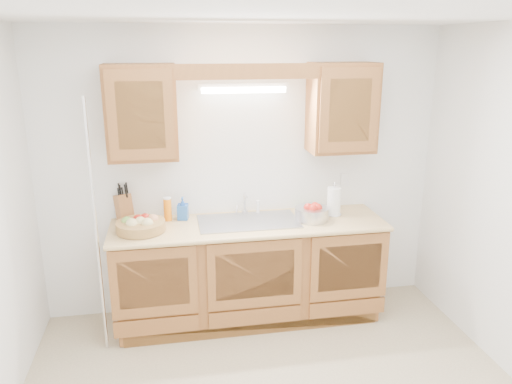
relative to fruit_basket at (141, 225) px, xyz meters
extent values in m
plane|color=white|center=(0.89, -1.15, 1.55)|extent=(3.50, 3.50, 0.00)
cube|color=white|center=(0.89, 0.35, 0.30)|extent=(3.50, 0.02, 2.50)
cube|color=#A56230|center=(0.89, 0.05, -0.51)|extent=(2.20, 0.60, 0.86)
cube|color=#D8B771|center=(0.89, 0.04, -0.07)|extent=(2.30, 0.63, 0.04)
cube|color=#A56230|center=(0.06, 0.19, 0.87)|extent=(0.55, 0.33, 0.75)
cube|color=#A56230|center=(1.72, 0.19, 0.87)|extent=(0.55, 0.33, 0.75)
cube|color=#A56230|center=(0.89, 0.04, 1.19)|extent=(2.20, 0.05, 0.12)
cylinder|color=white|center=(0.89, 0.25, 1.03)|extent=(0.70, 0.05, 0.05)
cube|color=white|center=(0.89, 0.28, 1.06)|extent=(0.76, 0.06, 0.05)
cube|color=#9E9EA3|center=(0.89, 0.06, -0.05)|extent=(0.84, 0.46, 0.01)
cube|color=#9E9EA3|center=(0.68, 0.06, -0.13)|extent=(0.39, 0.40, 0.16)
cube|color=#9E9EA3|center=(1.10, 0.06, -0.13)|extent=(0.39, 0.40, 0.16)
cylinder|color=silver|center=(0.89, 0.26, -0.03)|extent=(0.06, 0.06, 0.04)
cylinder|color=silver|center=(0.89, 0.26, 0.05)|extent=(0.02, 0.02, 0.16)
cylinder|color=silver|center=(0.89, 0.21, 0.14)|extent=(0.02, 0.12, 0.02)
cylinder|color=white|center=(1.01, 0.26, 0.01)|extent=(0.03, 0.03, 0.12)
cylinder|color=silver|center=(-0.31, -0.21, 0.05)|extent=(0.03, 0.03, 2.00)
cube|color=white|center=(1.84, 0.35, 0.20)|extent=(0.08, 0.01, 0.12)
cylinder|color=#B18847|center=(0.00, 0.00, -0.01)|extent=(0.43, 0.43, 0.08)
sphere|color=#D8C67F|center=(-0.06, -0.05, 0.02)|extent=(0.10, 0.10, 0.10)
sphere|color=#D8C67F|center=(0.05, -0.06, 0.02)|extent=(0.10, 0.10, 0.10)
sphere|color=tan|center=(0.10, 0.04, 0.02)|extent=(0.09, 0.09, 0.09)
sphere|color=red|center=(-0.02, 0.06, 0.02)|extent=(0.09, 0.09, 0.09)
sphere|color=#72A53F|center=(-0.11, 0.03, 0.02)|extent=(0.09, 0.09, 0.09)
sphere|color=#D8C67F|center=(0.00, -0.01, 0.02)|extent=(0.10, 0.10, 0.10)
sphere|color=red|center=(0.03, 0.09, 0.02)|extent=(0.08, 0.08, 0.08)
cube|color=#A56230|center=(-0.14, 0.28, 0.06)|extent=(0.18, 0.22, 0.26)
cylinder|color=black|center=(-0.18, 0.26, 0.20)|extent=(0.03, 0.04, 0.09)
cylinder|color=black|center=(-0.14, 0.26, 0.20)|extent=(0.03, 0.04, 0.09)
cylinder|color=black|center=(-0.11, 0.26, 0.20)|extent=(0.03, 0.04, 0.09)
cylinder|color=black|center=(-0.17, 0.30, 0.21)|extent=(0.03, 0.04, 0.09)
cylinder|color=black|center=(-0.12, 0.30, 0.21)|extent=(0.03, 0.04, 0.09)
cylinder|color=black|center=(-0.18, 0.33, 0.22)|extent=(0.03, 0.04, 0.09)
cylinder|color=black|center=(-0.11, 0.33, 0.22)|extent=(0.03, 0.04, 0.09)
cylinder|color=orange|center=(0.22, 0.22, 0.04)|extent=(0.09, 0.09, 0.19)
cylinder|color=white|center=(0.22, 0.22, 0.14)|extent=(0.07, 0.07, 0.01)
imported|color=blue|center=(0.35, 0.23, 0.04)|extent=(0.11, 0.11, 0.20)
cube|color=#CC333F|center=(1.43, 0.29, -0.05)|extent=(0.11, 0.09, 0.01)
cube|color=green|center=(1.43, 0.29, -0.04)|extent=(0.11, 0.09, 0.02)
cylinder|color=silver|center=(1.65, 0.09, -0.05)|extent=(0.14, 0.14, 0.01)
cylinder|color=silver|center=(1.65, 0.09, 0.09)|extent=(0.02, 0.02, 0.29)
cylinder|color=white|center=(1.65, 0.09, 0.08)|extent=(0.13, 0.13, 0.24)
sphere|color=silver|center=(1.65, 0.09, 0.23)|extent=(0.02, 0.02, 0.02)
cylinder|color=silver|center=(1.43, 0.01, 0.00)|extent=(0.32, 0.32, 0.11)
sphere|color=red|center=(1.39, 0.01, 0.06)|extent=(0.08, 0.08, 0.08)
sphere|color=red|center=(1.46, 0.03, 0.06)|extent=(0.08, 0.08, 0.08)
sphere|color=red|center=(1.43, -0.02, 0.06)|extent=(0.08, 0.08, 0.08)
sphere|color=red|center=(1.47, -0.01, 0.06)|extent=(0.08, 0.08, 0.08)
camera|label=1|loc=(0.24, -3.86, 1.38)|focal=35.00mm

